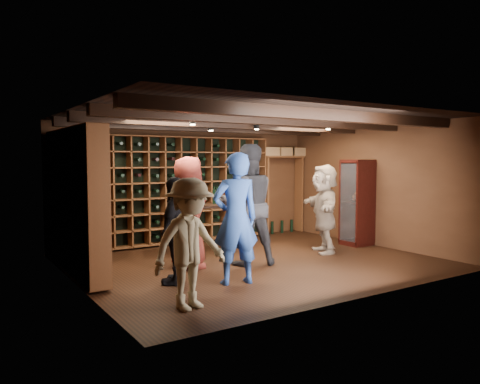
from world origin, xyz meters
TOP-DOWN VIEW (x-y plane):
  - ground at (0.00, 0.00)m, footprint 6.00×6.00m
  - room_shell at (0.00, 0.05)m, footprint 6.00×6.00m
  - wine_rack_back at (-0.52, 2.33)m, footprint 4.65×0.30m
  - wine_rack_left at (-2.83, 0.82)m, footprint 0.30×2.65m
  - crate_shelf at (2.41, 2.32)m, footprint 1.20×0.32m
  - display_cabinet at (2.71, 0.20)m, footprint 0.55×0.50m
  - man_blue_shirt at (-1.05, -1.02)m, footprint 0.76×0.57m
  - man_grey_suit at (-0.22, -0.09)m, footprint 1.17×1.02m
  - guest_red_floral at (-1.16, 0.26)m, footprint 0.74×0.99m
  - guest_woman_black at (-1.76, -0.55)m, footprint 0.92×0.89m
  - guest_khaki at (-2.11, -1.69)m, footprint 1.11×0.77m
  - guest_beige at (1.60, -0.01)m, footprint 1.17×1.62m
  - tasting_table at (-0.36, 1.31)m, footprint 1.35×0.99m

SIDE VIEW (x-z plane):
  - ground at x=0.00m, z-range 0.00..0.00m
  - guest_woman_black at x=-1.76m, z-range 0.00..1.54m
  - guest_khaki at x=-2.11m, z-range 0.00..1.57m
  - tasting_table at x=-0.36m, z-range 0.21..1.41m
  - guest_beige at x=1.60m, z-range 0.00..1.69m
  - display_cabinet at x=2.71m, z-range -0.02..1.73m
  - guest_red_floral at x=-1.16m, z-range 0.00..1.84m
  - man_blue_shirt at x=-1.05m, z-range 0.00..1.88m
  - man_grey_suit at x=-0.22m, z-range 0.00..2.04m
  - wine_rack_back at x=-0.52m, z-range 0.05..2.25m
  - wine_rack_left at x=-2.83m, z-range 0.05..2.25m
  - crate_shelf at x=2.41m, z-range 0.54..2.60m
  - room_shell at x=0.00m, z-range -0.58..5.42m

